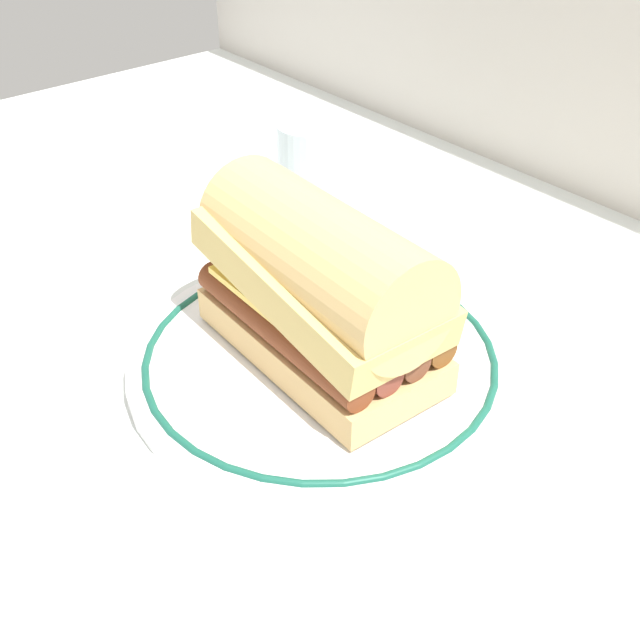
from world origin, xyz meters
TOP-DOWN VIEW (x-y plane):
  - ground_plane at (0.00, 0.00)m, footprint 1.50×1.50m
  - plate at (-0.03, 0.02)m, footprint 0.29×0.29m
  - sausage_sandwich at (-0.03, 0.02)m, footprint 0.20×0.11m
  - drinking_glass at (-0.24, 0.18)m, footprint 0.07×0.07m

SIDE VIEW (x-z plane):
  - ground_plane at x=0.00m, z-range 0.00..0.00m
  - plate at x=-0.03m, z-range 0.00..0.02m
  - drinking_glass at x=-0.24m, z-range -0.01..0.09m
  - sausage_sandwich at x=-0.03m, z-range 0.01..0.14m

